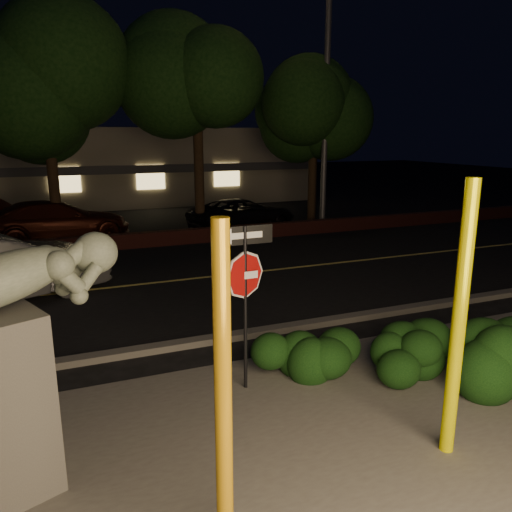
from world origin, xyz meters
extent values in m
plane|color=black|center=(0.00, 10.00, 0.00)|extent=(90.00, 90.00, 0.00)
cube|color=#4C4944|center=(0.00, -1.00, 0.01)|extent=(14.00, 6.00, 0.02)
cube|color=black|center=(0.00, 7.00, 0.01)|extent=(80.00, 8.00, 0.01)
cube|color=#D1BB53|center=(0.00, 7.00, 0.02)|extent=(80.00, 0.12, 0.00)
cube|color=#4C4944|center=(0.00, 2.90, 0.06)|extent=(80.00, 0.25, 0.12)
cube|color=#411815|center=(0.00, 11.30, 0.25)|extent=(40.00, 0.35, 0.50)
cube|color=black|center=(0.00, 17.00, 0.01)|extent=(40.00, 12.00, 0.01)
cube|color=slate|center=(0.00, 25.00, 2.00)|extent=(22.00, 10.00, 4.00)
cube|color=#333338|center=(0.00, 19.90, 2.00)|extent=(22.00, 0.20, 0.40)
cube|color=#FFD87F|center=(-2.00, 19.95, 1.60)|extent=(1.40, 0.08, 1.20)
cube|color=#FFD87F|center=(2.00, 19.95, 1.60)|extent=(1.40, 0.08, 1.20)
cube|color=#FFD87F|center=(6.00, 19.95, 1.60)|extent=(1.40, 0.08, 1.20)
cylinder|color=black|center=(-2.50, 13.20, 2.12)|extent=(0.36, 0.36, 4.25)
ellipsoid|color=black|center=(-2.50, 13.20, 6.07)|extent=(5.20, 5.20, 4.68)
cylinder|color=black|center=(2.50, 12.80, 2.00)|extent=(0.36, 0.36, 4.00)
ellipsoid|color=black|center=(2.50, 12.80, 5.68)|extent=(4.80, 4.80, 4.32)
cylinder|color=black|center=(7.50, 13.30, 1.95)|extent=(0.36, 0.36, 3.90)
ellipsoid|color=black|center=(7.50, 13.30, 5.44)|extent=(4.40, 4.40, 3.96)
cylinder|color=gold|center=(-1.34, -1.55, 1.53)|extent=(0.15, 0.15, 3.05)
cylinder|color=#F0EC00|center=(1.56, -1.19, 1.62)|extent=(0.16, 0.16, 3.24)
cylinder|color=black|center=(-0.13, 1.12, 1.23)|extent=(0.05, 0.05, 2.45)
cube|color=white|center=(-0.13, 1.12, 1.75)|extent=(0.37, 0.03, 0.11)
cube|color=black|center=(-0.13, 1.12, 2.32)|extent=(0.83, 0.03, 0.26)
cube|color=white|center=(-0.13, 1.12, 2.32)|extent=(0.53, 0.03, 0.11)
cube|color=#4C4944|center=(-3.15, -0.03, 0.99)|extent=(1.00, 1.00, 1.98)
sphere|color=gray|center=(-2.15, 0.37, 2.42)|extent=(0.46, 0.46, 0.46)
ellipsoid|color=black|center=(0.88, 1.11, 0.45)|extent=(1.89, 1.22, 0.91)
ellipsoid|color=black|center=(2.48, 0.56, 0.54)|extent=(1.78, 1.17, 1.08)
ellipsoid|color=black|center=(3.31, -0.24, 0.57)|extent=(1.93, 1.61, 1.15)
cylinder|color=#47464B|center=(7.27, 11.97, 5.62)|extent=(0.22, 0.22, 11.23)
imported|color=#391109|center=(-2.53, 13.43, 0.72)|extent=(5.18, 2.66, 1.44)
imported|color=black|center=(4.33, 13.12, 0.61)|extent=(4.70, 2.96, 1.21)
camera|label=1|loc=(-2.51, -5.19, 3.68)|focal=35.00mm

